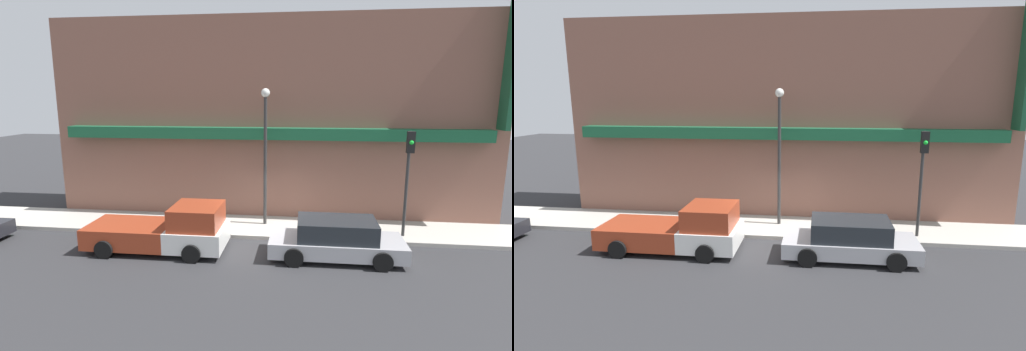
% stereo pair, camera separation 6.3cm
% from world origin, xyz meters
% --- Properties ---
extents(ground_plane, '(80.00, 80.00, 0.00)m').
position_xyz_m(ground_plane, '(0.00, 0.00, 0.00)').
color(ground_plane, '#2D2D30').
extents(sidewalk, '(36.00, 2.73, 0.15)m').
position_xyz_m(sidewalk, '(0.00, 1.36, 0.08)').
color(sidewalk, '#B7B2A8').
rests_on(sidewalk, ground).
extents(building, '(19.80, 3.80, 10.54)m').
position_xyz_m(building, '(0.02, 4.20, 4.47)').
color(building, brown).
rests_on(building, ground).
extents(pickup_truck, '(5.02, 2.27, 1.72)m').
position_xyz_m(pickup_truck, '(-3.36, -1.42, 0.75)').
color(pickup_truck, white).
rests_on(pickup_truck, ground).
extents(parked_car, '(4.59, 2.08, 1.39)m').
position_xyz_m(parked_car, '(2.70, -1.42, 0.68)').
color(parked_car, '#ADADB2').
rests_on(parked_car, ground).
extents(fire_hydrant, '(0.18, 0.18, 0.63)m').
position_xyz_m(fire_hydrant, '(-2.94, 0.41, 0.47)').
color(fire_hydrant, '#196633').
rests_on(fire_hydrant, sidewalk).
extents(street_lamp, '(0.36, 0.36, 5.69)m').
position_xyz_m(street_lamp, '(-0.08, 1.59, 3.69)').
color(street_lamp, '#2D2D2D').
rests_on(street_lamp, sidewalk).
extents(traffic_light, '(0.28, 0.42, 4.10)m').
position_xyz_m(traffic_light, '(5.45, 0.67, 2.95)').
color(traffic_light, '#2D2D2D').
rests_on(traffic_light, sidewalk).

